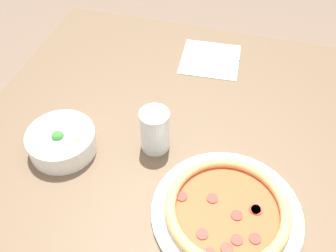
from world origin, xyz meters
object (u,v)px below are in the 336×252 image
at_px(glass, 155,130).
at_px(knife, 214,55).
at_px(fork, 209,64).
at_px(pizza, 227,210).
at_px(bowl, 62,140).

bearing_deg(glass, knife, -9.98).
bearing_deg(glass, fork, -10.38).
relative_size(pizza, bowl, 1.95).
relative_size(bowl, glass, 1.45).
xyz_separation_m(pizza, fork, (0.53, 0.15, -0.01)).
bearing_deg(fork, bowl, 57.34).
bearing_deg(pizza, fork, 15.44).
bearing_deg(pizza, knife, 13.53).
bearing_deg(bowl, glass, -71.75).
bearing_deg(knife, pizza, 104.18).
bearing_deg(fork, knife, -96.33).
xyz_separation_m(fork, glass, (-0.38, 0.07, 0.06)).
bearing_deg(glass, pizza, -125.15).
xyz_separation_m(pizza, glass, (0.15, 0.22, 0.04)).
height_order(bowl, knife, bowl).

